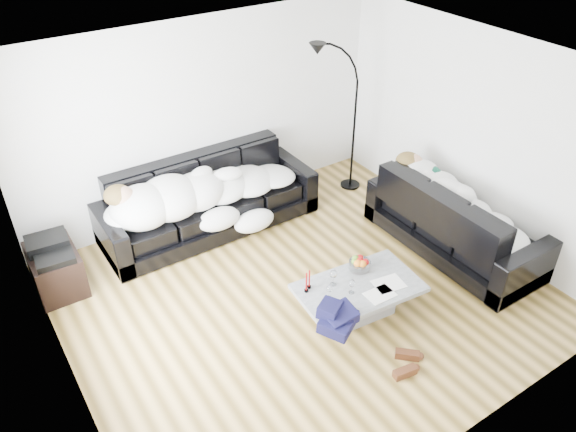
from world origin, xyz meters
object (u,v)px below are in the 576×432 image
sofa_right (456,218)px  candle_right (309,279)px  sleeper_back (209,186)px  shoes (406,363)px  wine_glass_a (333,278)px  candle_left (306,283)px  sleeper_right (459,204)px  wine_glass_c (352,287)px  sofa_back (209,197)px  fruit_bowl (360,263)px  wine_glass_b (329,292)px  coffee_table (358,299)px  av_cabinet (56,270)px  floor_lamp (354,124)px  stereo (49,247)px

sofa_right → candle_right: bearing=89.6°
sleeper_back → shoes: sleeper_back is taller
wine_glass_a → candle_left: candle_left is taller
sleeper_right → sleeper_back: bearing=48.7°
sofa_right → sleeper_right: (0.00, 0.00, 0.20)m
sofa_right → shoes: size_ratio=5.55×
sofa_right → wine_glass_c: sofa_right is taller
shoes → sofa_back: bearing=119.7°
shoes → fruit_bowl: bearing=96.6°
fruit_bowl → wine_glass_a: 0.41m
sleeper_right → wine_glass_b: size_ratio=12.74×
sleeper_right → candle_left: sleeper_right is taller
sofa_right → candle_right: (-2.19, 0.02, 0.04)m
coffee_table → shoes: (-0.08, -0.86, -0.14)m
sleeper_right → candle_left: (-2.25, -0.02, -0.15)m
sofa_right → fruit_bowl: 1.54m
sofa_back → shoes: (0.50, -3.19, -0.41)m
wine_glass_c → shoes: size_ratio=0.41×
candle_right → av_cabinet: candle_right is taller
floor_lamp → coffee_table: bearing=-138.8°
sofa_back → wine_glass_b: 2.31m
sleeper_right → floor_lamp: bearing=3.0°
wine_glass_b → av_cabinet: 3.11m
sofa_right → shoes: sofa_right is taller
fruit_bowl → wine_glass_a: (-0.41, -0.06, 0.02)m
sofa_right → av_cabinet: sofa_right is taller
wine_glass_c → shoes: (0.05, -0.82, -0.42)m
wine_glass_c → candle_right: 0.45m
floor_lamp → sleeper_back: bearing=164.9°
av_cabinet → wine_glass_c: bearing=-41.7°
sofa_right → wine_glass_a: size_ratio=11.80×
sofa_back → sofa_right: 3.11m
candle_right → shoes: (0.37, -1.13, -0.45)m
candle_right → floor_lamp: (2.09, 1.88, 0.49)m
sofa_right → av_cabinet: 4.74m
fruit_bowl → candle_right: bearing=176.2°
sofa_back → fruit_bowl: sofa_back is taller
wine_glass_a → av_cabinet: size_ratio=0.26×
shoes → coffee_table: bearing=105.4°
fruit_bowl → sofa_back: bearing=110.1°
sleeper_back → coffee_table: bearing=-75.7°
wine_glass_a → candle_right: (-0.24, 0.10, 0.02)m
sofa_right → av_cabinet: bearing=65.5°
sofa_right → fruit_bowl: size_ratio=9.38×
sleeper_back → candle_right: bearing=-86.4°
coffee_table → stereo: size_ratio=2.96×
sleeper_back → fruit_bowl: size_ratio=9.92×
sleeper_back → wine_glass_a: bearing=-80.2°
sofa_right → floor_lamp: size_ratio=1.14×
sofa_back → wine_glass_c: bearing=-79.3°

